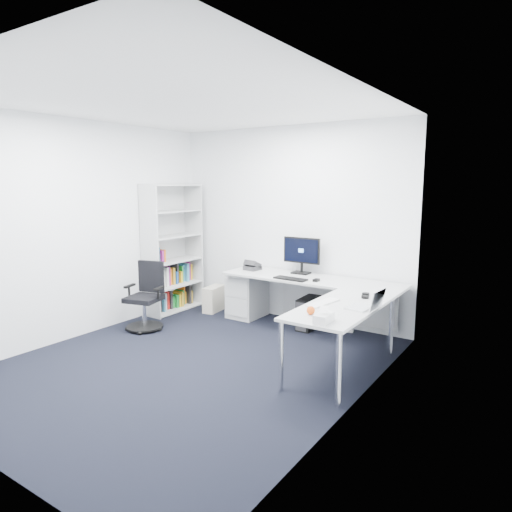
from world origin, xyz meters
The scene contains 21 objects.
ground centered at (0.00, 0.00, 0.00)m, with size 4.20×4.20×0.00m, color black.
ceiling centered at (0.00, 0.00, 2.70)m, with size 4.20×4.20×0.00m, color white.
wall_back centered at (0.00, 2.10, 1.35)m, with size 3.60×0.02×2.70m, color white.
wall_left centered at (-1.80, 0.00, 1.35)m, with size 0.02×4.20×2.70m, color white.
wall_right centered at (1.80, 0.00, 1.35)m, with size 0.02×4.20×2.70m, color white.
l_desk centered at (0.55, 1.40, 0.35)m, with size 2.41×1.35×0.70m, color #B3B5B5, non-canonical shape.
drawer_pedestal centered at (-0.51, 1.81, 0.33)m, with size 0.42×0.53×0.65m, color #B3B5B5.
bookshelf centered at (-1.62, 1.45, 0.96)m, with size 0.37×0.96×1.91m, color #BDBFBF, non-canonical shape.
task_chair centered at (-1.29, 0.55, 0.45)m, with size 0.50×0.50×0.89m, color black, non-canonical shape.
black_pc_tower centered at (0.49, 1.80, 0.21)m, with size 0.19×0.43×0.42m, color black.
beige_pc_tower centered at (-1.08, 1.75, 0.19)m, with size 0.18×0.40×0.38m, color #BAB29E.
power_strip centered at (0.91, 1.93, 0.02)m, with size 0.32×0.05×0.04m, color silver.
monitor centered at (0.30, 1.93, 0.96)m, with size 0.53×0.17×0.51m, color black, non-canonical shape.
black_keyboard centered at (0.37, 1.51, 0.71)m, with size 0.43×0.15×0.02m, color black.
mouse centered at (0.70, 1.59, 0.72)m, with size 0.06×0.10×0.03m, color black.
desk_phone centered at (-0.40, 1.78, 0.77)m, with size 0.20×0.20×0.14m, color #2A2A2C, non-canonical shape.
laptop centered at (1.60, 0.73, 0.81)m, with size 0.30×0.29×0.21m, color silver, non-canonical shape.
white_keyboard centered at (1.23, 0.68, 0.71)m, with size 0.13×0.44×0.01m, color silver.
headphones centered at (1.49, 1.18, 0.73)m, with size 0.12×0.19×0.05m, color black, non-canonical shape.
orange_fruit centered at (1.30, 0.25, 0.74)m, with size 0.08×0.08×0.08m, color #F15A15.
tissue_box centered at (1.51, 0.10, 0.74)m, with size 0.12×0.23×0.08m, color silver.
Camera 1 is at (3.17, -3.47, 1.93)m, focal length 32.00 mm.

